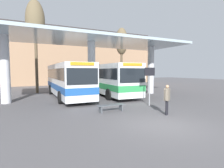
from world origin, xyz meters
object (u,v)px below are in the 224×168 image
transit_bus_center_bay (108,78)px  poplar_tree_behind_right (122,42)px  info_sign_platform (150,78)px  poplar_tree_behind_left (35,22)px  parked_car_street (101,79)px  pedestrian_waiting (167,97)px  waiting_bench_near_pillar (111,106)px  transit_bus_left_bay (67,79)px

transit_bus_center_bay → poplar_tree_behind_right: 9.57m
transit_bus_center_bay → info_sign_platform: size_ratio=3.70×
transit_bus_center_bay → poplar_tree_behind_left: poplar_tree_behind_left is taller
info_sign_platform → parked_car_street: 20.25m
pedestrian_waiting → poplar_tree_behind_right: 17.60m
poplar_tree_behind_left → info_sign_platform: bearing=-59.7°
poplar_tree_behind_right → transit_bus_center_bay: bearing=-129.5°
transit_bus_center_bay → poplar_tree_behind_right: poplar_tree_behind_right is taller
pedestrian_waiting → parked_car_street: 23.07m
transit_bus_center_bay → waiting_bench_near_pillar: bearing=68.9°
transit_bus_center_bay → parked_car_street: size_ratio=2.38×
pedestrian_waiting → parked_car_street: parked_car_street is taller
info_sign_platform → poplar_tree_behind_left: (-7.01, 12.01, 6.21)m
poplar_tree_behind_right → parked_car_street: poplar_tree_behind_right is taller
info_sign_platform → poplar_tree_behind_left: bearing=120.3°
pedestrian_waiting → transit_bus_left_bay: bearing=78.2°
transit_bus_left_bay → transit_bus_center_bay: size_ratio=1.06×
transit_bus_left_bay → poplar_tree_behind_left: bearing=-63.7°
pedestrian_waiting → waiting_bench_near_pillar: bearing=107.8°
pedestrian_waiting → parked_car_street: (5.22, 22.47, 0.02)m
waiting_bench_near_pillar → transit_bus_center_bay: bearing=66.1°
transit_bus_center_bay → poplar_tree_behind_right: (5.16, 6.26, 5.07)m
poplar_tree_behind_left → poplar_tree_behind_right: (11.90, 0.87, -1.35)m
info_sign_platform → waiting_bench_near_pillar: bearing=-170.3°
transit_bus_left_bay → pedestrian_waiting: size_ratio=6.23×
transit_bus_center_bay → poplar_tree_behind_left: (-6.74, 5.39, 6.42)m
transit_bus_center_bay → poplar_tree_behind_right: bearing=-126.8°
parked_car_street → poplar_tree_behind_left: bearing=-143.8°
pedestrian_waiting → transit_bus_center_bay: bearing=53.6°
poplar_tree_behind_right → parked_car_street: (-0.56, 6.88, -5.77)m
transit_bus_center_bay → parked_car_street: bearing=-106.6°
waiting_bench_near_pillar → poplar_tree_behind_right: poplar_tree_behind_right is taller
transit_bus_center_bay → info_sign_platform: bearing=95.1°
pedestrian_waiting → poplar_tree_behind_left: (-6.13, 14.72, 7.15)m
pedestrian_waiting → info_sign_platform: bearing=39.4°
info_sign_platform → poplar_tree_behind_left: size_ratio=0.26×
poplar_tree_behind_left → transit_bus_left_bay: bearing=-64.3°
info_sign_platform → poplar_tree_behind_right: size_ratio=0.31×
parked_car_street → poplar_tree_behind_right: bearing=-83.5°
poplar_tree_behind_left → poplar_tree_behind_right: 12.01m
info_sign_platform → parked_car_street: bearing=77.6°
transit_bus_left_bay → parked_car_street: size_ratio=2.52×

